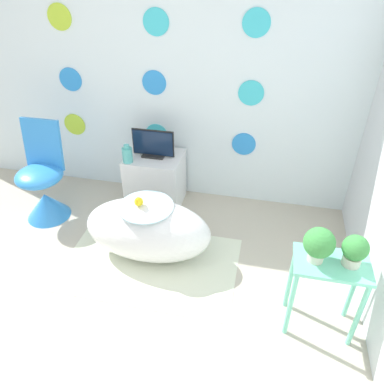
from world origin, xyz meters
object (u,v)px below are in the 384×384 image
(bathtub, at_px, (148,229))
(potted_plant_right, at_px, (355,250))
(tv, at_px, (153,145))
(potted_plant_left, at_px, (319,244))
(vase, at_px, (127,154))
(chair, at_px, (44,190))

(bathtub, xyz_separation_m, potted_plant_right, (1.43, -0.42, 0.45))
(tv, distance_m, potted_plant_left, 1.81)
(tv, bearing_deg, bathtub, -77.72)
(potted_plant_left, bearing_deg, potted_plant_right, 3.59)
(tv, xyz_separation_m, potted_plant_right, (1.59, -1.14, 0.07))
(potted_plant_right, bearing_deg, potted_plant_left, -176.41)
(bathtub, relative_size, vase, 6.12)
(chair, height_order, potted_plant_left, chair)
(bathtub, xyz_separation_m, tv, (-0.16, 0.73, 0.38))
(potted_plant_left, bearing_deg, vase, 147.57)
(tv, relative_size, vase, 2.32)
(bathtub, height_order, vase, vase)
(vase, distance_m, potted_plant_right, 2.05)
(vase, relative_size, potted_plant_left, 0.72)
(chair, distance_m, tv, 1.09)
(tv, bearing_deg, chair, -155.24)
(chair, bearing_deg, potted_plant_right, -15.75)
(bathtub, distance_m, potted_plant_right, 1.56)
(chair, height_order, potted_plant_right, chair)
(bathtub, distance_m, tv, 0.84)
(vase, bearing_deg, potted_plant_right, -29.02)
(tv, distance_m, vase, 0.25)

